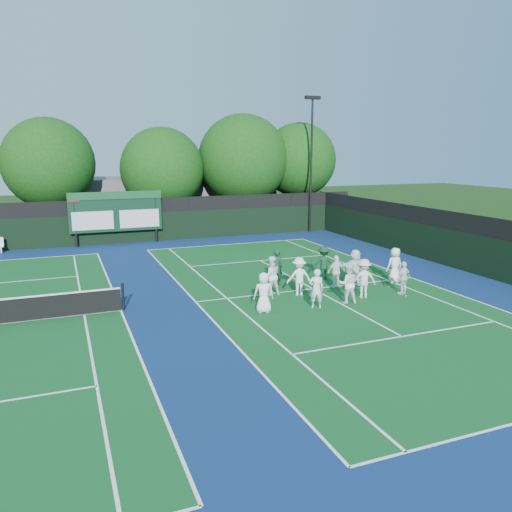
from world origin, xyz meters
name	(u,v)px	position (x,y,z in m)	size (l,w,h in m)	color
ground	(324,295)	(0.00, 0.00, 0.00)	(120.00, 120.00, 0.00)	#15330D
court_apron	(184,303)	(-6.00, 1.00, 0.00)	(34.00, 32.00, 0.01)	navy
near_court	(313,289)	(0.00, 1.00, 0.01)	(11.05, 23.85, 0.01)	#104F1F
back_fence	(131,223)	(-6.00, 16.00, 1.36)	(34.00, 0.08, 3.00)	black
divider_fence_right	(469,246)	(9.00, 1.00, 1.36)	(0.08, 32.00, 3.00)	black
scoreboard	(116,212)	(-7.01, 15.59, 2.19)	(6.00, 0.21, 3.55)	black
clubhouse	(166,201)	(-2.00, 24.00, 2.00)	(18.00, 6.00, 4.00)	#5B5B60
light_pole_right	(312,149)	(7.50, 15.70, 6.30)	(1.20, 0.30, 10.12)	black
tree_b	(51,166)	(-10.79, 19.58, 5.14)	(6.27, 6.27, 8.44)	black
tree_c	(164,171)	(-2.92, 19.58, 4.64)	(6.23, 6.23, 7.92)	black
tree_d	(245,162)	(3.56, 19.58, 5.29)	(7.14, 7.14, 9.04)	black
tree_e	(300,162)	(8.49, 19.58, 5.23)	(6.12, 6.12, 8.46)	black
tennis_ball_0	(307,289)	(-0.28, 1.05, 0.03)	(0.07, 0.07, 0.07)	yellow
tennis_ball_2	(406,296)	(3.17, -1.53, 0.03)	(0.07, 0.07, 0.07)	yellow
tennis_ball_3	(256,299)	(-3.01, 0.39, 0.03)	(0.07, 0.07, 0.07)	yellow
tennis_ball_5	(389,287)	(3.39, -0.02, 0.03)	(0.07, 0.07, 0.07)	yellow
player_front_0	(264,293)	(-3.36, -1.26, 0.80)	(0.78, 0.51, 1.59)	white
player_front_1	(316,289)	(-1.21, -1.53, 0.81)	(0.59, 0.39, 1.62)	white
player_front_2	(348,283)	(0.32, -1.39, 0.83)	(0.81, 0.63, 1.66)	white
player_front_3	(364,278)	(1.35, -0.97, 0.84)	(1.09, 0.63, 1.69)	silver
player_front_4	(403,278)	(3.28, -1.16, 0.73)	(0.86, 0.36, 1.47)	white
player_back_0	(271,276)	(-2.14, 0.88, 0.86)	(0.83, 0.65, 1.72)	white
player_back_1	(299,276)	(-1.03, 0.38, 0.83)	(1.08, 0.62, 1.67)	white
player_back_2	(336,272)	(1.09, 0.84, 0.76)	(0.89, 0.37, 1.52)	white
player_back_3	(355,267)	(2.13, 0.93, 0.85)	(1.58, 0.50, 1.70)	white
player_back_4	(395,265)	(4.14, 0.62, 0.84)	(0.82, 0.54, 1.69)	white
coach_left	(276,267)	(-1.29, 2.24, 0.86)	(0.63, 0.41, 1.72)	#103C24
coach_right	(324,263)	(1.25, 2.31, 0.83)	(1.08, 0.62, 1.67)	#0F3720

